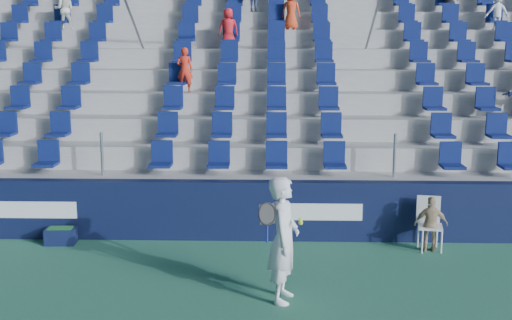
{
  "coord_description": "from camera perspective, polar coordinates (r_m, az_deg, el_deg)",
  "views": [
    {
      "loc": [
        0.53,
        -9.29,
        4.06
      ],
      "look_at": [
        0.2,
        2.8,
        1.7
      ],
      "focal_mm": 45.0,
      "sensor_mm": 36.0,
      "label": 1
    }
  ],
  "objects": [
    {
      "name": "ground",
      "position": [
        10.15,
        -1.6,
        -12.54
      ],
      "size": [
        70.0,
        70.0,
        0.0
      ],
      "primitive_type": "plane",
      "color": "#307253",
      "rests_on": "ground"
    },
    {
      "name": "ball_bin",
      "position": [
        13.33,
        -16.95,
        -6.39
      ],
      "size": [
        0.6,
        0.41,
        0.33
      ],
      "color": "#0F1637",
      "rests_on": "ground"
    },
    {
      "name": "sponsor_wall",
      "position": [
        12.92,
        -0.84,
        -4.49
      ],
      "size": [
        24.0,
        0.32,
        1.2
      ],
      "color": "#0E1535",
      "rests_on": "ground"
    },
    {
      "name": "tennis_player",
      "position": [
        9.9,
        2.46,
        -7.06
      ],
      "size": [
        0.69,
        0.79,
        1.97
      ],
      "color": "silver",
      "rests_on": "ground"
    },
    {
      "name": "grandstand",
      "position": [
        17.65,
        -0.18,
        4.79
      ],
      "size": [
        24.0,
        8.17,
        6.63
      ],
      "color": "#AAA9A4",
      "rests_on": "ground"
    },
    {
      "name": "line_judge",
      "position": [
        12.67,
        15.3,
        -5.52
      ],
      "size": [
        0.65,
        0.32,
        1.07
      ],
      "primitive_type": "imported",
      "rotation": [
        0.0,
        0.0,
        3.04
      ],
      "color": "tan",
      "rests_on": "ground"
    },
    {
      "name": "line_judge_chair",
      "position": [
        12.8,
        15.14,
        -5.11
      ],
      "size": [
        0.52,
        0.54,
        1.02
      ],
      "color": "white",
      "rests_on": "ground"
    }
  ]
}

